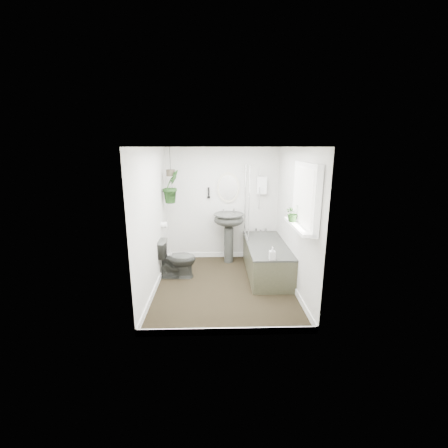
{
  "coord_description": "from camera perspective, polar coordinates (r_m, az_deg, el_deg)",
  "views": [
    {
      "loc": [
        -0.14,
        -4.7,
        2.3
      ],
      "look_at": [
        0.0,
        0.15,
        1.05
      ],
      "focal_mm": 24.0,
      "sensor_mm": 36.0,
      "label": 1
    }
  ],
  "objects": [
    {
      "name": "skirting",
      "position": [
        5.21,
        0.05,
        -11.14
      ],
      "size": [
        2.3,
        2.8,
        0.1
      ],
      "primitive_type": "cube",
      "color": "white",
      "rests_on": "floor"
    },
    {
      "name": "oval_mirror",
      "position": [
        6.12,
        0.83,
        6.95
      ],
      "size": [
        0.46,
        0.03,
        0.62
      ],
      "primitive_type": "ellipsoid",
      "color": "beige",
      "rests_on": "wall_back"
    },
    {
      "name": "toilet",
      "position": [
        5.5,
        -9.02,
        -6.49
      ],
      "size": [
        0.7,
        0.41,
        0.7
      ],
      "primitive_type": "imported",
      "rotation": [
        0.0,
        0.0,
        1.54
      ],
      "color": "#31332F",
      "rests_on": "floor"
    },
    {
      "name": "hanging_plant",
      "position": [
        5.75,
        -10.02,
        7.07
      ],
      "size": [
        0.44,
        0.44,
        0.62
      ],
      "primitive_type": "imported",
      "rotation": [
        0.0,
        0.0,
        0.83
      ],
      "color": "black",
      "rests_on": "ceiling"
    },
    {
      "name": "bathtub",
      "position": [
        5.65,
        8.09,
        -6.54
      ],
      "size": [
        0.72,
        1.72,
        0.58
      ],
      "primitive_type": null,
      "color": "#31332F",
      "rests_on": "floor"
    },
    {
      "name": "hanging_pot",
      "position": [
        5.72,
        -10.13,
        9.57
      ],
      "size": [
        0.16,
        0.16,
        0.12
      ],
      "primitive_type": "cylinder",
      "color": "#373125",
      "rests_on": "ceiling"
    },
    {
      "name": "window_recess",
      "position": [
        4.23,
        15.34,
        5.12
      ],
      "size": [
        0.08,
        1.0,
        0.9
      ],
      "primitive_type": "cube",
      "color": "white",
      "rests_on": "wall_right"
    },
    {
      "name": "toilet_roll_holder",
      "position": [
        5.65,
        -11.38,
        -0.17
      ],
      "size": [
        0.11,
        0.11,
        0.11
      ],
      "primitive_type": "cylinder",
      "rotation": [
        0.0,
        1.57,
        0.0
      ],
      "color": "white",
      "rests_on": "wall_left"
    },
    {
      "name": "wall_left",
      "position": [
        4.94,
        -13.52,
        0.59
      ],
      "size": [
        0.02,
        2.8,
        2.3
      ],
      "primitive_type": "cube",
      "color": "silver",
      "rests_on": "ground"
    },
    {
      "name": "floor",
      "position": [
        5.23,
        0.05,
        -11.73
      ],
      "size": [
        2.3,
        2.8,
        0.02
      ],
      "primitive_type": "cube",
      "color": "black",
      "rests_on": "ground"
    },
    {
      "name": "wall_sconce",
      "position": [
        6.12,
        -2.94,
        5.98
      ],
      "size": [
        0.04,
        0.04,
        0.22
      ],
      "primitive_type": "cylinder",
      "color": "black",
      "rests_on": "wall_back"
    },
    {
      "name": "window_blinds",
      "position": [
        4.22,
        14.75,
        5.13
      ],
      "size": [
        0.01,
        0.86,
        0.76
      ],
      "primitive_type": "cube",
      "color": "white",
      "rests_on": "wall_right"
    },
    {
      "name": "ceiling",
      "position": [
        4.7,
        0.06,
        14.59
      ],
      "size": [
        2.3,
        2.8,
        0.02
      ],
      "primitive_type": "cube",
      "color": "white",
      "rests_on": "ground"
    },
    {
      "name": "shower_box",
      "position": [
        6.15,
        7.2,
        7.34
      ],
      "size": [
        0.2,
        0.1,
        0.35
      ],
      "primitive_type": "cube",
      "color": "white",
      "rests_on": "wall_back"
    },
    {
      "name": "bath_screen",
      "position": [
        5.81,
        4.41,
        4.3
      ],
      "size": [
        0.04,
        0.72,
        1.4
      ],
      "primitive_type": null,
      "color": "silver",
      "rests_on": "bathtub"
    },
    {
      "name": "wall_front",
      "position": [
        3.48,
        0.76,
        -4.8
      ],
      "size": [
        2.3,
        0.02,
        2.3
      ],
      "primitive_type": "cube",
      "color": "silver",
      "rests_on": "ground"
    },
    {
      "name": "wall_right",
      "position": [
        5.01,
        13.45,
        0.78
      ],
      "size": [
        0.02,
        2.8,
        2.3
      ],
      "primitive_type": "cube",
      "color": "silver",
      "rests_on": "ground"
    },
    {
      "name": "window_sill",
      "position": [
        4.3,
        14.07,
        -0.4
      ],
      "size": [
        0.18,
        1.0,
        0.04
      ],
      "primitive_type": "cube",
      "color": "white",
      "rests_on": "wall_right"
    },
    {
      "name": "sill_plant",
      "position": [
        4.44,
        13.02,
        2.08
      ],
      "size": [
        0.28,
        0.26,
        0.25
      ],
      "primitive_type": "imported",
      "rotation": [
        0.0,
        0.0,
        0.3
      ],
      "color": "black",
      "rests_on": "window_sill"
    },
    {
      "name": "soap_bottle",
      "position": [
        4.77,
        9.18,
        -5.52
      ],
      "size": [
        0.1,
        0.1,
        0.21
      ],
      "primitive_type": "imported",
      "rotation": [
        0.0,
        0.0,
        -0.03
      ],
      "color": "#352F2E",
      "rests_on": "bathtub"
    },
    {
      "name": "pedestal_sink",
      "position": [
        6.07,
        0.9,
        -2.67
      ],
      "size": [
        0.69,
        0.62,
        1.03
      ],
      "primitive_type": null,
      "rotation": [
        0.0,
        0.0,
        -0.19
      ],
      "color": "#31332F",
      "rests_on": "floor"
    },
    {
      "name": "wall_back",
      "position": [
        6.21,
        -0.34,
        3.79
      ],
      "size": [
        2.3,
        0.02,
        2.3
      ],
      "primitive_type": "cube",
      "color": "silver",
      "rests_on": "ground"
    }
  ]
}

